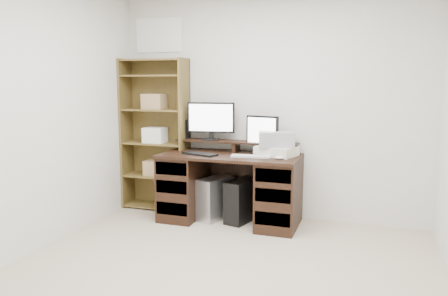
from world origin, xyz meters
The scene contains 14 objects.
room centered at (0.00, 0.00, 1.25)m, with size 3.54×4.04×2.54m.
desk centered at (-0.33, 1.64, 0.39)m, with size 1.50×0.70×0.75m.
riser_shelf centered at (-0.33, 1.85, 0.84)m, with size 1.40×0.22×0.12m.
monitor_wide centered at (-0.63, 1.84, 1.11)m, with size 0.54×0.16×0.43m.
monitor_small centered at (-0.02, 1.81, 0.98)m, with size 0.38×0.18×0.41m.
speaker centered at (-0.97, 1.87, 0.98)m, with size 0.09×0.09×0.22m, color black.
keyboard_black centered at (-0.63, 1.50, 0.76)m, with size 0.40×0.13×0.02m, color black.
keyboard_white centered at (-0.08, 1.54, 0.76)m, with size 0.41×0.12×0.02m, color silver.
mouse centered at (0.23, 1.50, 0.77)m, with size 0.09×0.06×0.04m, color silver.
printer centered at (0.16, 1.72, 0.80)m, with size 0.40×0.30×0.10m, color beige.
basket centered at (0.16, 1.72, 0.93)m, with size 0.37×0.26×0.16m, color gray.
tower_silver centered at (-0.52, 1.68, 0.24)m, with size 0.21×0.47×0.47m, color silver.
tower_black centered at (-0.21, 1.69, 0.23)m, with size 0.31×0.50×0.47m.
bookshelf centered at (-1.34, 1.86, 0.92)m, with size 0.80×0.30×1.80m.
Camera 1 is at (1.11, -2.80, 1.53)m, focal length 35.00 mm.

